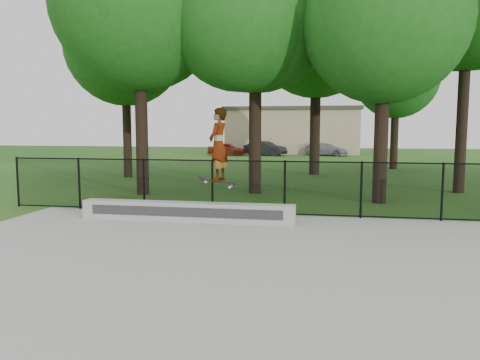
{
  "coord_description": "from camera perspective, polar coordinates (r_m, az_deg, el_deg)",
  "views": [
    {
      "loc": [
        1.06,
        -6.57,
        2.44
      ],
      "look_at": [
        -0.91,
        4.2,
        1.2
      ],
      "focal_mm": 35.0,
      "sensor_mm": 36.0,
      "label": 1
    }
  ],
  "objects": [
    {
      "name": "grind_ledge",
      "position": [
        11.98,
        -6.53,
        -3.86
      ],
      "size": [
        5.5,
        0.4,
        0.48
      ],
      "primitive_type": "cube",
      "color": "#9D9D98",
      "rests_on": "concrete_slab"
    },
    {
      "name": "skater_airborne",
      "position": [
        11.46,
        -2.66,
        4.19
      ],
      "size": [
        0.84,
        0.72,
        1.93
      ],
      "color": "black",
      "rests_on": "ground"
    },
    {
      "name": "distant_building",
      "position": [
        44.68,
        6.48,
        6.06
      ],
      "size": [
        12.4,
        6.4,
        4.3
      ],
      "color": "tan",
      "rests_on": "ground"
    },
    {
      "name": "ground",
      "position": [
        7.09,
        1.17,
        -13.66
      ],
      "size": [
        100.0,
        100.0,
        0.0
      ],
      "primitive_type": "plane",
      "color": "#215919",
      "rests_on": "ground"
    },
    {
      "name": "car_a",
      "position": [
        40.58,
        -1.64,
        3.79
      ],
      "size": [
        3.29,
        1.4,
        1.12
      ],
      "primitive_type": "imported",
      "rotation": [
        0.0,
        0.0,
        1.59
      ],
      "color": "maroon",
      "rests_on": "ground"
    },
    {
      "name": "car_b",
      "position": [
        40.72,
        3.08,
        3.87
      ],
      "size": [
        3.61,
        2.44,
        1.23
      ],
      "primitive_type": "imported",
      "rotation": [
        0.0,
        0.0,
        1.2
      ],
      "color": "black",
      "rests_on": "ground"
    },
    {
      "name": "chainlink_fence",
      "position": [
        12.62,
        5.47,
        -0.98
      ],
      "size": [
        16.06,
        0.06,
        1.5
      ],
      "color": "black",
      "rests_on": "concrete_slab"
    },
    {
      "name": "tree_row",
      "position": [
        20.36,
        8.19,
        19.06
      ],
      "size": [
        21.02,
        18.02,
        11.83
      ],
      "color": "black",
      "rests_on": "ground"
    },
    {
      "name": "concrete_slab",
      "position": [
        7.08,
        1.17,
        -13.44
      ],
      "size": [
        14.0,
        12.0,
        0.06
      ],
      "primitive_type": "cube",
      "color": "#A3A29D",
      "rests_on": "ground"
    },
    {
      "name": "car_c",
      "position": [
        40.9,
        10.54,
        3.67
      ],
      "size": [
        3.65,
        2.55,
        1.06
      ],
      "primitive_type": "imported",
      "rotation": [
        0.0,
        0.0,
        1.22
      ],
      "color": "gray",
      "rests_on": "ground"
    }
  ]
}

